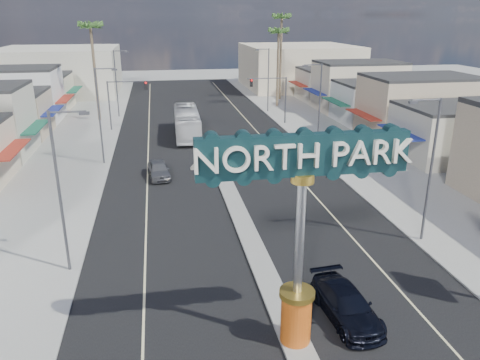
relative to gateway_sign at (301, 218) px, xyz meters
name	(u,v)px	position (x,y,z in m)	size (l,w,h in m)	color
ground	(215,159)	(0.00, 28.02, -5.93)	(160.00, 160.00, 0.00)	gray
road	(215,158)	(0.00, 28.02, -5.92)	(20.00, 120.00, 0.01)	black
median_island	(244,225)	(0.00, 12.02, -5.85)	(1.30, 30.00, 0.16)	gray
sidewalk_left	(67,165)	(-14.00, 28.02, -5.87)	(8.00, 120.00, 0.12)	gray
sidewalk_right	(348,151)	(14.00, 28.02, -5.87)	(8.00, 120.00, 0.12)	gray
storefront_row_right	(383,99)	(24.00, 41.02, -2.93)	(12.00, 42.00, 6.00)	#B7B29E
backdrop_far_left	(60,71)	(-22.00, 73.02, -1.93)	(20.00, 20.00, 8.00)	#B7B29E
backdrop_far_right	(298,66)	(22.00, 73.02, -1.93)	(20.00, 20.00, 8.00)	beige
gateway_sign	(301,218)	(0.00, 0.00, 0.00)	(8.20, 1.50, 9.15)	#D44E10
traffic_signal_left	(124,95)	(-9.18, 42.02, -1.65)	(5.09, 0.45, 6.00)	#47474C
traffic_signal_right	(272,91)	(9.18, 42.02, -1.65)	(5.09, 0.45, 6.00)	#47474C
streetlight_l_near	(62,185)	(-10.43, 8.02, -0.86)	(2.03, 0.22, 9.00)	#47474C
streetlight_l_mid	(101,111)	(-10.43, 28.02, -0.86)	(2.03, 0.22, 9.00)	#47474C
streetlight_l_far	(117,80)	(-10.43, 50.02, -0.86)	(2.03, 0.22, 9.00)	#47474C
streetlight_r_near	(429,164)	(10.43, 8.02, -0.86)	(2.03, 0.22, 9.00)	#47474C
streetlight_r_mid	(318,104)	(10.43, 28.02, -0.86)	(2.03, 0.22, 9.00)	#47474C
streetlight_r_far	(267,77)	(10.43, 50.02, -0.86)	(2.03, 0.22, 9.00)	#47474C
palm_left_far	(91,31)	(-13.00, 48.02, 5.57)	(2.60, 2.60, 13.10)	brown
palm_right_mid	(279,35)	(13.00, 54.02, 4.67)	(2.60, 2.60, 12.10)	brown
palm_right_far	(282,22)	(15.00, 60.02, 6.46)	(2.60, 2.60, 14.10)	brown
suv_right	(346,305)	(2.84, 1.32, -5.21)	(2.01, 4.94, 1.43)	black
car_parked_left	(159,169)	(-5.50, 23.22, -5.19)	(1.73, 4.30, 1.47)	slate
city_bus	(187,122)	(-2.00, 37.70, -4.32)	(2.70, 11.52, 3.21)	silver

